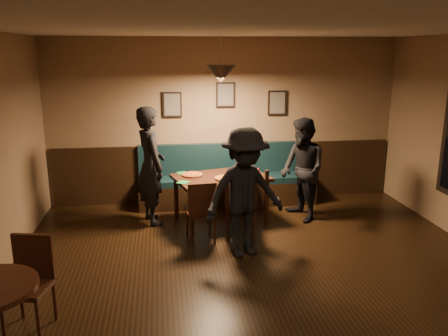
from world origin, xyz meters
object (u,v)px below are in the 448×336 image
chair_near_left (200,210)px  diner_right (302,170)px  diner_front (245,193)px  tabasco_bottle (258,172)px  cafe_chair_far (27,286)px  chair_near_right (240,203)px  dining_table (221,199)px  soda_glass (267,175)px  booth_bench (228,176)px  diner_left (151,166)px

chair_near_left → diner_right: diner_right is taller
diner_front → tabasco_bottle: diner_front is taller
diner_right → cafe_chair_far: (-3.43, -2.49, -0.35)m
cafe_chair_far → chair_near_right: bearing=-127.4°
diner_front → cafe_chair_far: bearing=-167.3°
diner_front → tabasco_bottle: bearing=52.2°
dining_table → soda_glass: (0.65, -0.27, 0.44)m
booth_bench → chair_near_right: booth_bench is taller
dining_table → tabasco_bottle: (0.56, -0.05, 0.43)m
diner_front → booth_bench: bearing=70.1°
cafe_chair_far → soda_glass: bearing=-128.1°
diner_right → soda_glass: size_ratio=11.35×
diner_left → soda_glass: bearing=-121.8°
diner_left → cafe_chair_far: bearing=138.8°
dining_table → chair_near_right: bearing=-85.8°
dining_table → diner_right: size_ratio=0.86×
diner_left → cafe_chair_far: size_ratio=2.00×
chair_near_right → diner_left: size_ratio=0.55×
dining_table → chair_near_right: size_ratio=1.39×
booth_bench → dining_table: (-0.23, -0.83, -0.13)m
dining_table → tabasco_bottle: 0.71m
chair_near_right → chair_near_left: bearing=-163.8°
soda_glass → chair_near_right: bearing=-144.9°
chair_near_right → dining_table: bearing=117.4°
booth_bench → diner_right: bearing=-40.5°
diner_right → diner_front: size_ratio=0.96×
soda_glass → dining_table: bearing=157.7°
cafe_chair_far → tabasco_bottle: bearing=-124.7°
chair_near_right → soda_glass: size_ratio=6.97×
diner_front → chair_near_left: bearing=116.8°
booth_bench → diner_front: (-0.08, -2.02, 0.33)m
booth_bench → diner_right: diner_right is taller
diner_front → cafe_chair_far: diner_front is taller
diner_right → cafe_chair_far: 4.25m
diner_left → cafe_chair_far: 2.94m
dining_table → diner_front: size_ratio=0.82×
chair_near_left → diner_front: size_ratio=0.53×
chair_near_left → diner_front: diner_front is taller
diner_right → cafe_chair_far: bearing=-65.8°
booth_bench → diner_left: bearing=-151.5°
booth_bench → chair_near_left: 1.61m
chair_near_right → tabasco_bottle: (0.36, 0.53, 0.31)m
chair_near_right → tabasco_bottle: 0.71m
dining_table → diner_front: diner_front is taller
chair_near_left → diner_left: size_ratio=0.49×
chair_near_left → chair_near_right: bearing=2.4°
dining_table → diner_right: 1.33m
tabasco_bottle → cafe_chair_far: cafe_chair_far is taller
dining_table → cafe_chair_far: size_ratio=1.52×
chair_near_left → chair_near_right: chair_near_right is taller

